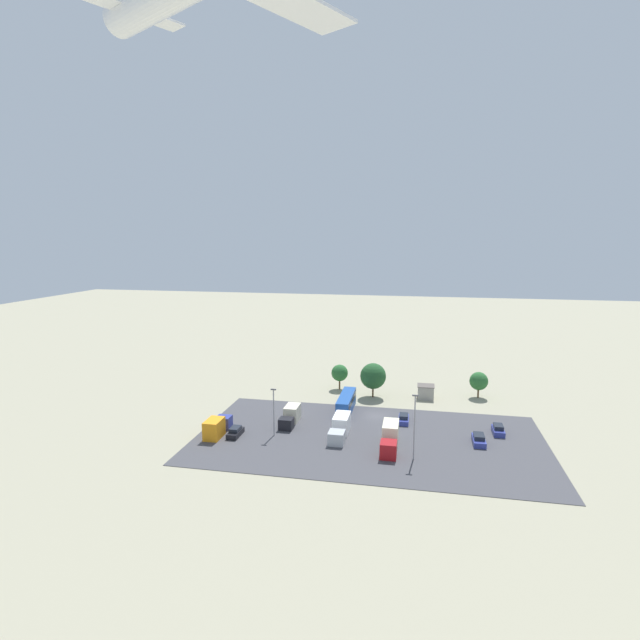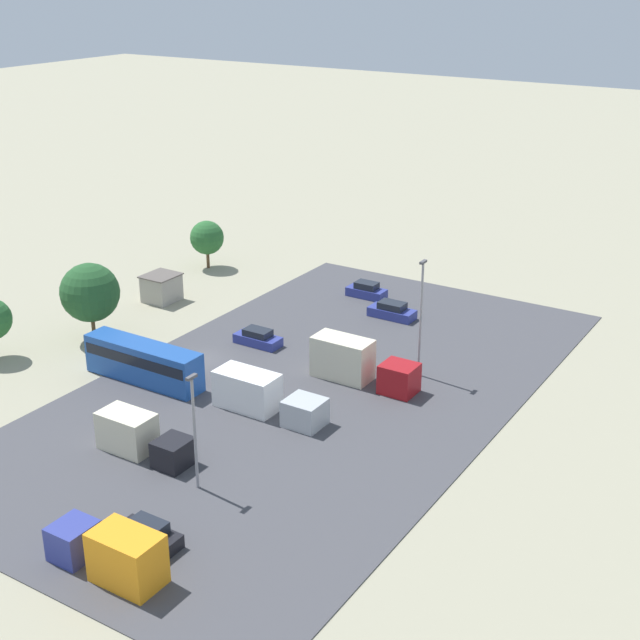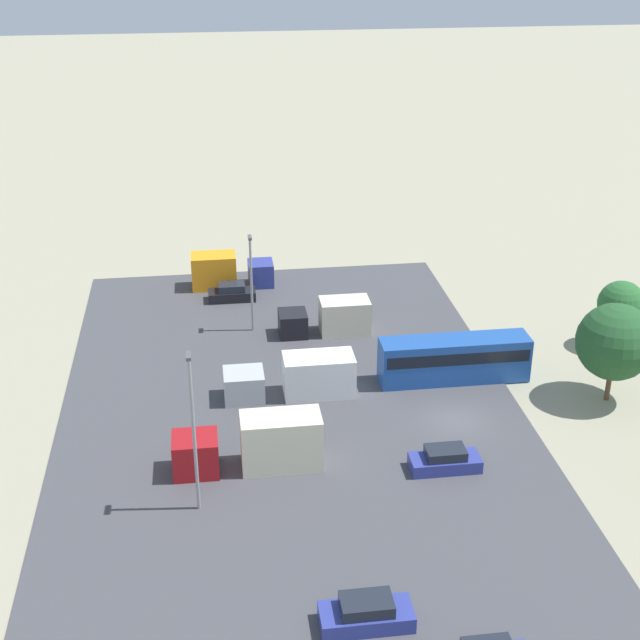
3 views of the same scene
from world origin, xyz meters
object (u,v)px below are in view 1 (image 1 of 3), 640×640
at_px(parked_car_0, 404,419).
at_px(parked_car_3, 479,440).
at_px(parked_car_1, 235,432).
at_px(parked_car_2, 498,430).
at_px(parked_truck_0, 217,427).
at_px(parked_truck_3, 340,427).
at_px(bus, 346,403).
at_px(parked_truck_1, 390,438).
at_px(parked_truck_2, 291,416).
at_px(shed_building, 426,392).

relative_size(parked_car_0, parked_car_3, 0.95).
relative_size(parked_car_1, parked_car_2, 1.01).
xyz_separation_m(parked_car_0, parked_car_1, (27.71, 11.96, 0.02)).
height_order(parked_car_2, parked_truck_0, parked_truck_0).
distance_m(parked_car_0, parked_truck_3, 13.14).
bearing_deg(bus, parked_truck_3, 93.44).
xyz_separation_m(bus, parked_truck_1, (-9.28, 15.07, -0.17)).
bearing_deg(parked_truck_2, parked_truck_1, 158.48).
distance_m(bus, parked_truck_2, 11.95).
bearing_deg(parked_car_1, bus, -136.97).
relative_size(bus, parked_truck_1, 1.20).
bearing_deg(parked_car_1, parked_car_2, -167.53).
xyz_separation_m(bus, parked_car_1, (16.63, 15.52, -1.14)).
xyz_separation_m(bus, parked_truck_2, (8.98, 7.87, -0.48)).
bearing_deg(parked_car_3, parked_truck_0, -173.42).
bearing_deg(parked_car_1, shed_building, -139.62).
distance_m(shed_building, parked_truck_3, 27.19).
height_order(parked_truck_0, parked_truck_1, parked_truck_1).
xyz_separation_m(bus, parked_car_2, (-27.09, 5.85, -1.11)).
bearing_deg(parked_car_2, shed_building, 124.67).
distance_m(parked_truck_0, parked_truck_2, 13.40).
bearing_deg(parked_truck_0, parked_truck_2, 36.09).
xyz_separation_m(parked_truck_1, parked_truck_3, (8.58, -3.48, -0.25)).
relative_size(parked_car_1, parked_truck_3, 0.45).
xyz_separation_m(parked_car_2, parked_truck_3, (26.39, 5.74, 0.69)).
height_order(shed_building, bus, bus).
distance_m(parked_car_0, parked_truck_0, 33.21).
height_order(parked_car_3, parked_truck_1, parked_truck_1).
bearing_deg(parked_car_2, parked_truck_3, -167.73).
distance_m(shed_building, parked_truck_1, 27.18).
height_order(parked_car_0, parked_truck_1, parked_truck_1).
xyz_separation_m(shed_building, parked_truck_2, (24.08, 19.34, -0.04)).
distance_m(shed_building, parked_truck_0, 44.28).
bearing_deg(bus, parked_car_2, 167.81).
distance_m(parked_car_0, parked_truck_2, 20.52).
bearing_deg(parked_truck_1, parked_truck_2, -21.52).
xyz_separation_m(parked_car_3, parked_truck_2, (32.37, -2.91, 0.63)).
bearing_deg(parked_car_0, parked_truck_1, -98.87).
distance_m(parked_car_0, parked_car_1, 30.18).
relative_size(parked_car_3, parked_truck_0, 0.62).
xyz_separation_m(parked_car_1, parked_truck_1, (-25.91, -0.45, 0.97)).
xyz_separation_m(parked_car_0, parked_truck_2, (20.05, 4.30, 0.67)).
distance_m(shed_building, parked_car_0, 15.59).
height_order(parked_truck_1, parked_truck_3, parked_truck_1).
relative_size(parked_truck_1, parked_truck_3, 0.99).
bearing_deg(parked_truck_1, parked_truck_0, 1.37).
height_order(shed_building, parked_car_3, shed_building).
bearing_deg(shed_building, parked_car_0, 74.99).
xyz_separation_m(parked_car_1, parked_car_3, (-40.02, -4.74, 0.02)).
distance_m(bus, parked_car_2, 27.74).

